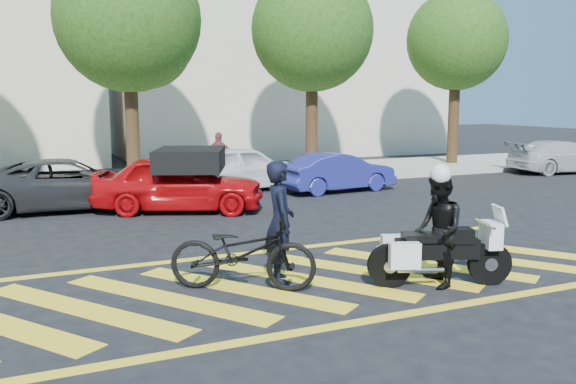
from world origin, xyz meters
name	(u,v)px	position (x,y,z in m)	size (l,w,h in m)	color
ground	(278,284)	(0.00, 0.00, 0.00)	(90.00, 90.00, 0.00)	black
sidewalk	(134,182)	(0.00, 12.00, 0.07)	(60.00, 5.00, 0.15)	#9E998E
crosswalk	(276,284)	(-0.04, 0.00, 0.00)	(12.33, 4.00, 0.01)	yellow
building_right	(278,45)	(9.00, 21.00, 5.50)	(16.00, 8.00, 11.00)	beige
tree_center	(132,25)	(0.13, 12.06, 5.10)	(4.60, 4.60, 7.56)	black
tree_right	(315,35)	(6.63, 12.06, 5.05)	(4.40, 4.40, 7.41)	black
tree_far_right	(458,45)	(13.13, 12.06, 4.94)	(4.00, 4.00, 7.10)	black
officer_bike	(280,222)	(0.07, 0.11, 0.93)	(0.68, 0.44, 1.85)	black
bicycle	(243,252)	(-0.58, -0.05, 0.56)	(0.75, 2.14, 1.13)	black
police_motorcycle	(438,252)	(2.13, -1.06, 0.52)	(2.09, 1.09, 0.96)	black
officer_moto	(438,230)	(2.11, -1.07, 0.85)	(0.82, 0.64, 1.69)	black
red_convertible	(179,183)	(0.13, 6.51, 0.71)	(1.67, 4.15, 1.41)	#B1080B
parked_mid_left	(69,184)	(-2.32, 7.93, 0.64)	(2.13, 4.62, 1.28)	black
parked_mid_right	(243,168)	(2.80, 9.20, 0.69)	(1.63, 4.06, 1.38)	white
parked_right	(338,172)	(5.30, 7.80, 0.59)	(1.24, 3.56, 1.17)	navy
parked_far_right	(562,157)	(15.30, 8.47, 0.61)	(1.71, 4.20, 1.22)	#A9ABB0
pedestrian_right	(219,157)	(2.40, 10.34, 0.94)	(0.92, 0.38, 1.57)	brown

